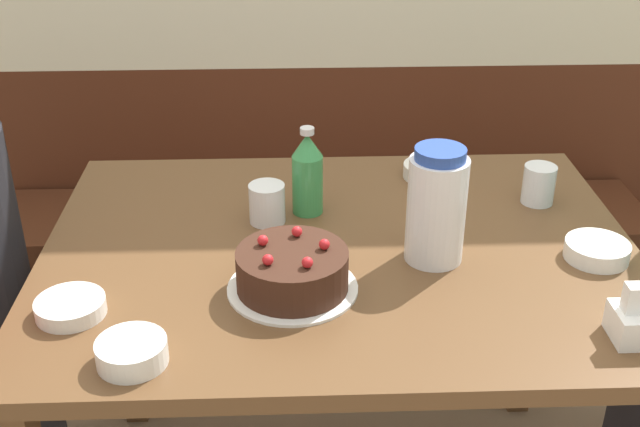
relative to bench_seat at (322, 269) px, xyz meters
name	(u,v)px	position (x,y,z in m)	size (l,w,h in m)	color
bench_seat	(322,269)	(0.00, 0.00, 0.00)	(2.03, 0.38, 0.43)	#472314
dining_table	(340,290)	(0.00, -0.83, 0.46)	(1.19, 0.90, 0.78)	brown
birthday_cake	(292,271)	(-0.10, -0.98, 0.60)	(0.24, 0.24, 0.10)	white
water_pitcher	(436,206)	(0.18, -0.88, 0.68)	(0.11, 0.11, 0.23)	white
soju_bottle	(307,173)	(-0.06, -0.67, 0.66)	(0.07, 0.07, 0.20)	#388E4C
bowl_soup_white	(597,251)	(0.50, -0.89, 0.58)	(0.13, 0.13, 0.03)	white
bowl_rice_small	(71,307)	(-0.49, -1.05, 0.58)	(0.12, 0.12, 0.03)	white
bowl_side_dish	(132,352)	(-0.36, -1.19, 0.58)	(0.11, 0.11, 0.04)	white
bowl_sauce_shallow	(429,171)	(0.23, -0.51, 0.58)	(0.12, 0.12, 0.03)	white
glass_water_tall	(267,203)	(-0.15, -0.72, 0.61)	(0.08, 0.08, 0.09)	silver
glass_tumbler_short	(539,184)	(0.45, -0.65, 0.61)	(0.07, 0.07, 0.09)	silver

